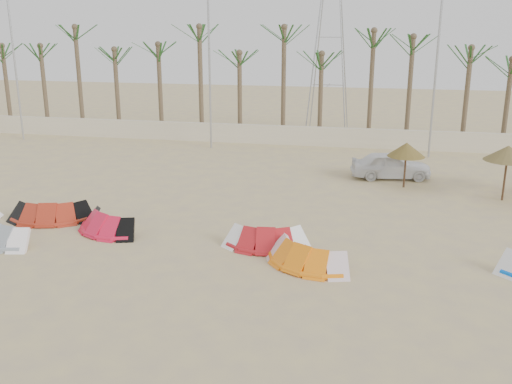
% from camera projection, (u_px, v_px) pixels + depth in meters
% --- Properties ---
extents(ground, '(120.00, 120.00, 0.00)m').
position_uv_depth(ground, '(217.00, 283.00, 18.16)').
color(ground, tan).
rests_on(ground, ground).
extents(boundary_wall, '(60.00, 0.30, 1.30)m').
position_uv_depth(boundary_wall, '(304.00, 136.00, 38.63)').
color(boundary_wall, beige).
rests_on(boundary_wall, ground).
extents(palm_line, '(52.00, 4.00, 7.70)m').
position_uv_depth(palm_line, '(319.00, 47.00, 38.27)').
color(palm_line, brown).
rests_on(palm_line, ground).
extents(lamp_a, '(1.25, 0.14, 11.00)m').
position_uv_depth(lamp_a, '(15.00, 57.00, 39.24)').
color(lamp_a, '#A5A8AD').
rests_on(lamp_a, ground).
extents(lamp_b, '(1.25, 0.14, 11.00)m').
position_uv_depth(lamp_b, '(210.00, 59.00, 36.48)').
color(lamp_b, '#A5A8AD').
rests_on(lamp_b, ground).
extents(lamp_c, '(1.25, 0.14, 11.00)m').
position_uv_depth(lamp_c, '(437.00, 62.00, 33.72)').
color(lamp_c, '#A5A8AD').
rests_on(lamp_c, ground).
extents(pylon, '(3.00, 3.00, 14.00)m').
position_uv_depth(pylon, '(327.00, 130.00, 44.25)').
color(pylon, '#A5A8AD').
rests_on(pylon, ground).
extents(kite_grey, '(3.71, 2.82, 0.90)m').
position_uv_depth(kite_grey, '(7.00, 229.00, 21.77)').
color(kite_grey, gray).
rests_on(kite_grey, ground).
extents(kite_red_left, '(3.68, 2.25, 0.90)m').
position_uv_depth(kite_red_left, '(54.00, 209.00, 24.04)').
color(kite_red_left, '#A62A17').
rests_on(kite_red_left, ground).
extents(kite_red_mid, '(3.48, 2.58, 0.90)m').
position_uv_depth(kite_red_mid, '(109.00, 220.00, 22.70)').
color(kite_red_mid, red).
rests_on(kite_red_mid, ground).
extents(kite_red_right, '(3.24, 1.82, 0.90)m').
position_uv_depth(kite_red_right, '(268.00, 235.00, 21.18)').
color(kite_red_right, '#B4181E').
rests_on(kite_red_right, ground).
extents(kite_orange, '(3.71, 2.74, 0.90)m').
position_uv_depth(kite_orange, '(307.00, 252.00, 19.56)').
color(kite_orange, orange).
rests_on(kite_orange, ground).
extents(parasol_left, '(1.88, 1.88, 2.30)m').
position_uv_depth(parasol_left, '(406.00, 150.00, 28.29)').
color(parasol_left, '#4C331E').
rests_on(parasol_left, ground).
extents(parasol_mid, '(2.14, 2.14, 2.61)m').
position_uv_depth(parasol_mid, '(508.00, 153.00, 26.08)').
color(parasol_mid, '#4C331E').
rests_on(parasol_mid, ground).
extents(car, '(4.38, 2.29, 1.42)m').
position_uv_depth(car, '(391.00, 165.00, 30.35)').
color(car, white).
rests_on(car, ground).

